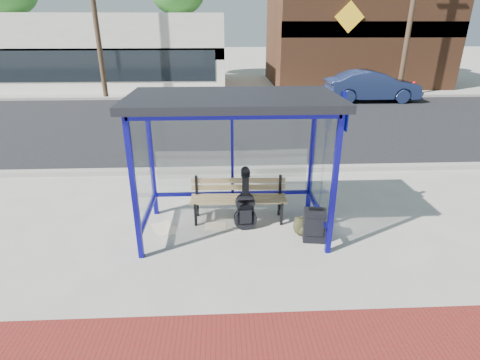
{
  "coord_description": "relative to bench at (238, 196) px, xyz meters",
  "views": [
    {
      "loc": [
        -0.17,
        -5.86,
        3.43
      ],
      "look_at": [
        0.12,
        0.2,
        0.91
      ],
      "focal_mm": 28.0,
      "sensor_mm": 36.0,
      "label": 1
    }
  ],
  "objects": [
    {
      "name": "ground",
      "position": [
        -0.1,
        -0.46,
        -0.47
      ],
      "size": [
        120.0,
        120.0,
        0.0
      ],
      "primitive_type": "plane",
      "color": "#B2ADA0",
      "rests_on": "ground"
    },
    {
      "name": "brick_paver_strip",
      "position": [
        -0.1,
        -3.06,
        -0.47
      ],
      "size": [
        60.0,
        1.0,
        0.01
      ],
      "primitive_type": "cube",
      "color": "maroon",
      "rests_on": "ground"
    },
    {
      "name": "curb_near",
      "position": [
        -0.1,
        2.44,
        -0.41
      ],
      "size": [
        60.0,
        0.25,
        0.12
      ],
      "primitive_type": "cube",
      "color": "gray",
      "rests_on": "ground"
    },
    {
      "name": "street_asphalt",
      "position": [
        -0.1,
        7.54,
        -0.47
      ],
      "size": [
        60.0,
        10.0,
        0.0
      ],
      "primitive_type": "cube",
      "color": "black",
      "rests_on": "ground"
    },
    {
      "name": "curb_far",
      "position": [
        -0.1,
        12.64,
        -0.41
      ],
      "size": [
        60.0,
        0.25,
        0.12
      ],
      "primitive_type": "cube",
      "color": "gray",
      "rests_on": "ground"
    },
    {
      "name": "far_sidewalk",
      "position": [
        -0.1,
        14.54,
        -0.47
      ],
      "size": [
        60.0,
        4.0,
        0.01
      ],
      "primitive_type": "cube",
      "color": "#B2ADA0",
      "rests_on": "ground"
    },
    {
      "name": "bus_shelter",
      "position": [
        -0.1,
        -0.39,
        1.6
      ],
      "size": [
        3.3,
        1.8,
        2.42
      ],
      "color": "#0E0B7F",
      "rests_on": "ground"
    },
    {
      "name": "storefront_white",
      "position": [
        -9.1,
        17.52,
        1.52
      ],
      "size": [
        18.0,
        6.04,
        4.0
      ],
      "color": "silver",
      "rests_on": "ground"
    },
    {
      "name": "storefront_brown",
      "position": [
        7.9,
        18.03,
        2.73
      ],
      "size": [
        10.0,
        7.08,
        6.4
      ],
      "color": "#59331E",
      "rests_on": "ground"
    },
    {
      "name": "utility_pole_west",
      "position": [
        -6.1,
        12.94,
        3.63
      ],
      "size": [
        1.6,
        0.24,
        8.0
      ],
      "color": "#4C3826",
      "rests_on": "ground"
    },
    {
      "name": "utility_pole_east",
      "position": [
        8.9,
        12.94,
        3.63
      ],
      "size": [
        1.6,
        0.24,
        8.0
      ],
      "color": "#4C3826",
      "rests_on": "ground"
    },
    {
      "name": "bench",
      "position": [
        0.0,
        0.0,
        0.0
      ],
      "size": [
        1.78,
        0.48,
        0.84
      ],
      "rotation": [
        0.0,
        0.0,
        -0.03
      ],
      "color": "black",
      "rests_on": "ground"
    },
    {
      "name": "guitar_bag",
      "position": [
        0.1,
        -0.4,
        -0.06
      ],
      "size": [
        0.42,
        0.15,
        1.12
      ],
      "rotation": [
        0.0,
        0.0,
        0.08
      ],
      "color": "black",
      "rests_on": "ground"
    },
    {
      "name": "suitcase",
      "position": [
        1.25,
        -0.86,
        -0.18
      ],
      "size": [
        0.39,
        0.28,
        0.64
      ],
      "rotation": [
        0.0,
        0.0,
        -0.13
      ],
      "color": "black",
      "rests_on": "ground"
    },
    {
      "name": "backpack",
      "position": [
        1.07,
        -0.65,
        -0.32
      ],
      "size": [
        0.33,
        0.31,
        0.33
      ],
      "rotation": [
        0.0,
        0.0,
        0.34
      ],
      "color": "#2C2B18",
      "rests_on": "ground"
    },
    {
      "name": "sign_post",
      "position": [
        1.71,
        -0.31,
        0.9
      ],
      "size": [
        0.11,
        0.31,
        2.45
      ],
      "rotation": [
        0.0,
        0.0,
        0.08
      ],
      "color": "#0B0E82",
      "rests_on": "ground"
    },
    {
      "name": "newspaper_a",
      "position": [
        -1.4,
        -0.28,
        -0.47
      ],
      "size": [
        0.46,
        0.51,
        0.01
      ],
      "primitive_type": "cube",
      "rotation": [
        0.0,
        0.0,
        -1.16
      ],
      "color": "white",
      "rests_on": "ground"
    },
    {
      "name": "newspaper_b",
      "position": [
        -1.29,
        -0.43,
        -0.47
      ],
      "size": [
        0.4,
        0.35,
        0.01
      ],
      "primitive_type": "cube",
      "rotation": [
        0.0,
        0.0,
        0.27
      ],
      "color": "white",
      "rests_on": "ground"
    },
    {
      "name": "newspaper_c",
      "position": [
        -0.44,
        -0.28,
        -0.47
      ],
      "size": [
        0.4,
        0.32,
        0.01
      ],
      "primitive_type": "cube",
      "rotation": [
        0.0,
        0.0,
        -0.02
      ],
      "color": "white",
      "rests_on": "ground"
    },
    {
      "name": "parked_car",
      "position": [
        6.9,
        11.56,
        0.25
      ],
      "size": [
        4.39,
        1.54,
        1.45
      ],
      "primitive_type": "imported",
      "rotation": [
        0.0,
        0.0,
        1.57
      ],
      "color": "#1C274E",
      "rests_on": "ground"
    },
    {
      "name": "fire_hydrant",
      "position": [
        9.73,
        13.1,
        -0.08
      ],
      "size": [
        0.33,
        0.22,
        0.73
      ],
      "rotation": [
        0.0,
        0.0,
        -0.41
      ],
      "color": "#A50B10",
      "rests_on": "ground"
    }
  ]
}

